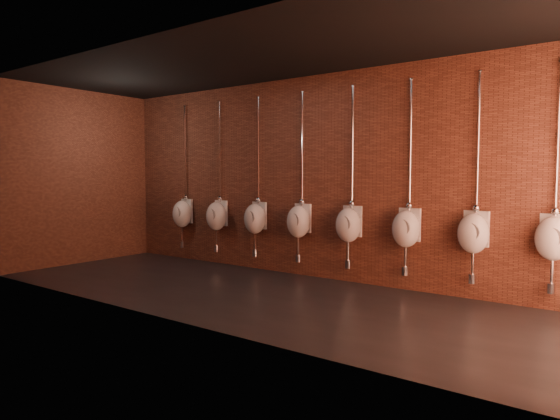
% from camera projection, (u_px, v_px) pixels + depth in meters
% --- Properties ---
extents(ground, '(8.50, 8.50, 0.00)m').
position_uv_depth(ground, '(259.00, 295.00, 6.80)').
color(ground, black).
rests_on(ground, ground).
extents(room_shell, '(8.54, 3.04, 3.22)m').
position_uv_depth(room_shell, '(258.00, 147.00, 6.66)').
color(room_shell, black).
rests_on(room_shell, ground).
extents(urinal_0, '(0.44, 0.40, 2.72)m').
position_uv_depth(urinal_0, '(182.00, 213.00, 9.59)').
color(urinal_0, white).
rests_on(urinal_0, ground).
extents(urinal_1, '(0.44, 0.40, 2.72)m').
position_uv_depth(urinal_1, '(217.00, 215.00, 9.06)').
color(urinal_1, white).
rests_on(urinal_1, ground).
extents(urinal_2, '(0.44, 0.40, 2.72)m').
position_uv_depth(urinal_2, '(255.00, 218.00, 8.52)').
color(urinal_2, white).
rests_on(urinal_2, ground).
extents(urinal_3, '(0.44, 0.40, 2.72)m').
position_uv_depth(urinal_3, '(299.00, 221.00, 7.99)').
color(urinal_3, white).
rests_on(urinal_3, ground).
extents(urinal_4, '(0.44, 0.40, 2.72)m').
position_uv_depth(urinal_4, '(349.00, 224.00, 7.45)').
color(urinal_4, white).
rests_on(urinal_4, ground).
extents(urinal_5, '(0.44, 0.40, 2.72)m').
position_uv_depth(urinal_5, '(406.00, 228.00, 6.92)').
color(urinal_5, white).
rests_on(urinal_5, ground).
extents(urinal_6, '(0.44, 0.40, 2.72)m').
position_uv_depth(urinal_6, '(474.00, 232.00, 6.38)').
color(urinal_6, white).
rests_on(urinal_6, ground).
extents(urinal_7, '(0.44, 0.40, 2.72)m').
position_uv_depth(urinal_7, '(553.00, 237.00, 5.85)').
color(urinal_7, white).
rests_on(urinal_7, ground).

